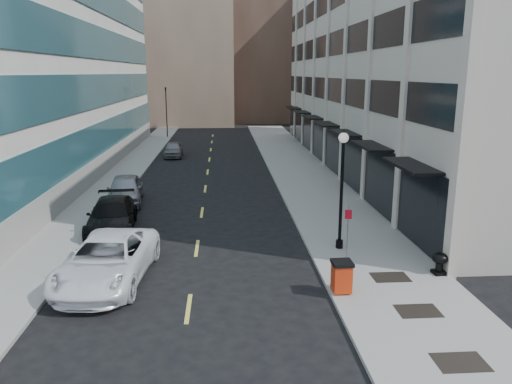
{
  "coord_description": "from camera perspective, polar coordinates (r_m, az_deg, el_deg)",
  "views": [
    {
      "loc": [
        1.25,
        -13.67,
        7.8
      ],
      "look_at": [
        2.76,
        8.8,
        2.4
      ],
      "focal_mm": 35.0,
      "sensor_mm": 36.0,
      "label": 1
    }
  ],
  "objects": [
    {
      "name": "car_silver_sedan",
      "position": [
        31.47,
        -14.72,
        0.28
      ],
      "size": [
        2.56,
        5.23,
        1.72
      ],
      "primitive_type": "imported",
      "rotation": [
        0.0,
        0.0,
        0.11
      ],
      "color": "#979A9F",
      "rests_on": "ground"
    },
    {
      "name": "traffic_signal",
      "position": [
        62.07,
        -10.29,
        11.34
      ],
      "size": [
        0.66,
        0.66,
        6.98
      ],
      "color": "black",
      "rests_on": "ground"
    },
    {
      "name": "skyline_stone",
      "position": [
        81.44,
        8.3,
        14.89
      ],
      "size": [
        10.0,
        14.0,
        20.0
      ],
      "primitive_type": "cube",
      "color": "#BAAE9D",
      "rests_on": "ground"
    },
    {
      "name": "grate_mid",
      "position": [
        17.72,
        18.04,
        -12.79
      ],
      "size": [
        1.4,
        1.0,
        0.01
      ],
      "primitive_type": "cube",
      "color": "black",
      "rests_on": "sidewalk_right"
    },
    {
      "name": "building_right",
      "position": [
        43.6,
        17.81,
        14.42
      ],
      "size": [
        15.3,
        46.5,
        18.25
      ],
      "color": "#BAAE9D",
      "rests_on": "ground"
    },
    {
      "name": "ground",
      "position": [
        15.79,
        -8.21,
        -16.28
      ],
      "size": [
        160.0,
        160.0,
        0.0
      ],
      "primitive_type": "plane",
      "color": "black",
      "rests_on": "ground"
    },
    {
      "name": "grate_near",
      "position": [
        15.33,
        22.33,
        -17.55
      ],
      "size": [
        1.4,
        1.0,
        0.01
      ],
      "primitive_type": "cube",
      "color": "black",
      "rests_on": "sidewalk_right"
    },
    {
      "name": "car_grey_sedan",
      "position": [
        48.13,
        -9.42,
        4.83
      ],
      "size": [
        1.79,
        4.27,
        1.44
      ],
      "primitive_type": "imported",
      "rotation": [
        0.0,
        0.0,
        0.02
      ],
      "color": "gray",
      "rests_on": "ground"
    },
    {
      "name": "trash_bin",
      "position": [
        18.22,
        9.76,
        -9.39
      ],
      "size": [
        0.74,
        0.82,
        1.17
      ],
      "rotation": [
        0.0,
        0.0,
        0.03
      ],
      "color": "red",
      "rests_on": "sidewalk_right"
    },
    {
      "name": "grate_far",
      "position": [
        20.1,
        15.09,
        -9.37
      ],
      "size": [
        1.4,
        1.0,
        0.01
      ],
      "primitive_type": "cube",
      "color": "black",
      "rests_on": "sidewalk_right"
    },
    {
      "name": "car_white_van",
      "position": [
        19.94,
        -16.63,
        -7.44
      ],
      "size": [
        3.44,
        6.53,
        1.75
      ],
      "primitive_type": "imported",
      "rotation": [
        0.0,
        0.0,
        -0.09
      ],
      "color": "white",
      "rests_on": "ground"
    },
    {
      "name": "skyline_tan_far",
      "position": [
        92.99,
        -13.77,
        15.07
      ],
      "size": [
        12.0,
        14.0,
        22.0
      ],
      "primitive_type": "cube",
      "color": "#957B62",
      "rests_on": "ground"
    },
    {
      "name": "skyline_brown",
      "position": [
        86.43,
        0.69,
        19.58
      ],
      "size": [
        12.0,
        16.0,
        34.0
      ],
      "primitive_type": "cube",
      "color": "brown",
      "rests_on": "ground"
    },
    {
      "name": "skyline_tan_near",
      "position": [
        82.07,
        -7.88,
        17.69
      ],
      "size": [
        14.0,
        18.0,
        28.0
      ],
      "primitive_type": "cube",
      "color": "#957B62",
      "rests_on": "ground"
    },
    {
      "name": "sidewalk_right",
      "position": [
        35.11,
        6.5,
        0.67
      ],
      "size": [
        5.0,
        80.0,
        0.15
      ],
      "primitive_type": "cube",
      "color": "gray",
      "rests_on": "ground"
    },
    {
      "name": "lamppost",
      "position": [
        21.98,
        9.79,
        1.35
      ],
      "size": [
        0.44,
        0.44,
        5.3
      ],
      "color": "black",
      "rests_on": "sidewalk_right"
    },
    {
      "name": "road_centerline",
      "position": [
        31.67,
        -5.99,
        -0.85
      ],
      "size": [
        0.15,
        68.2,
        0.01
      ],
      "color": "#D8CC4C",
      "rests_on": "ground"
    },
    {
      "name": "sidewalk_left",
      "position": [
        35.4,
        -16.4,
        0.31
      ],
      "size": [
        3.0,
        80.0,
        0.15
      ],
      "primitive_type": "cube",
      "color": "gray",
      "rests_on": "ground"
    },
    {
      "name": "car_black_pickup",
      "position": [
        26.04,
        -16.15,
        -2.65
      ],
      "size": [
        2.81,
        5.77,
        1.62
      ],
      "primitive_type": "imported",
      "rotation": [
        0.0,
        0.0,
        0.1
      ],
      "color": "black",
      "rests_on": "ground"
    },
    {
      "name": "urn_planter",
      "position": [
        20.8,
        20.27,
        -7.42
      ],
      "size": [
        0.63,
        0.63,
        0.87
      ],
      "rotation": [
        0.0,
        0.0,
        0.15
      ],
      "color": "black",
      "rests_on": "sidewalk_right"
    },
    {
      "name": "sign_post",
      "position": [
        20.76,
        10.45,
        -3.86
      ],
      "size": [
        0.28,
        0.12,
        2.4
      ],
      "rotation": [
        0.0,
        0.0,
        -0.32
      ],
      "color": "slate",
      "rests_on": "sidewalk_right"
    }
  ]
}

